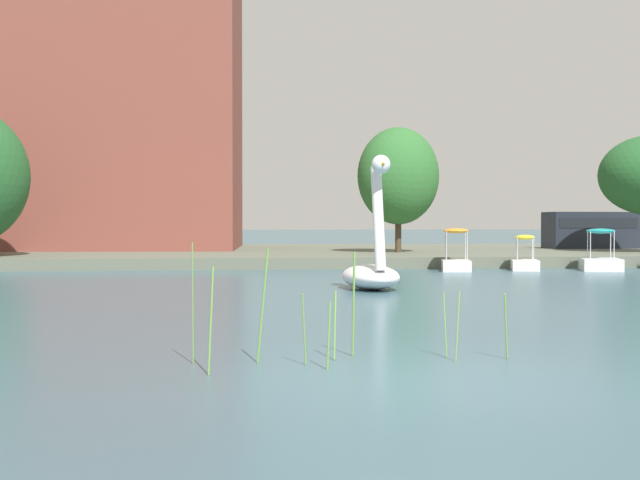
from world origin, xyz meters
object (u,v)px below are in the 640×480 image
swan_boat (371,268)px  tree_broadleaf_left (398,176)px  pedal_boat_orange (456,258)px  pedal_boat_yellow (525,261)px  pedal_boat_teal (601,259)px  parked_van (590,229)px

swan_boat → tree_broadleaf_left: size_ratio=0.62×
pedal_boat_orange → tree_broadleaf_left: bearing=95.7°
pedal_boat_orange → pedal_boat_yellow: 2.79m
pedal_boat_teal → swan_boat: bearing=-141.0°
tree_broadleaf_left → pedal_boat_teal: bearing=-50.3°
pedal_boat_yellow → pedal_boat_teal: pedal_boat_teal is taller
pedal_boat_yellow → pedal_boat_teal: 2.91m
pedal_boat_yellow → parked_van: 14.65m
tree_broadleaf_left → parked_van: 12.78m
swan_boat → pedal_boat_yellow: (7.53, 8.84, -0.23)m
swan_boat → pedal_boat_teal: 13.40m
pedal_boat_orange → tree_broadleaf_left: (-0.74, 7.47, 3.52)m
pedal_boat_yellow → tree_broadleaf_left: bearing=115.7°
pedal_boat_yellow → parked_van: size_ratio=0.42×
pedal_boat_yellow → tree_broadleaf_left: 8.90m
tree_broadleaf_left → pedal_boat_yellow: bearing=-64.3°
swan_boat → pedal_boat_teal: bearing=39.0°
pedal_boat_yellow → pedal_boat_teal: (2.88, -0.41, 0.06)m
tree_broadleaf_left → parked_van: (11.54, 4.89, -2.50)m
swan_boat → parked_van: swan_boat is taller
pedal_boat_yellow → parked_van: (8.02, 12.20, 1.17)m
pedal_boat_yellow → swan_boat: bearing=-130.4°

